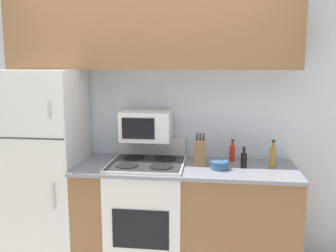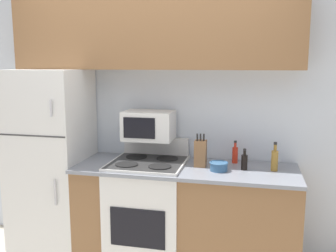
% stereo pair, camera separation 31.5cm
% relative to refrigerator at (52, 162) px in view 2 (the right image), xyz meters
% --- Properties ---
extents(wall_back, '(8.00, 0.05, 2.55)m').
position_rel_refrigerator_xyz_m(wall_back, '(0.94, 0.35, 0.42)').
color(wall_back, silver).
rests_on(wall_back, ground_plane).
extents(lower_cabinets, '(1.89, 0.67, 0.89)m').
position_rel_refrigerator_xyz_m(lower_cabinets, '(1.27, 0.00, -0.41)').
color(lower_cabinets, brown).
rests_on(lower_cabinets, ground_plane).
extents(refrigerator, '(0.66, 0.65, 1.71)m').
position_rel_refrigerator_xyz_m(refrigerator, '(0.00, 0.00, 0.00)').
color(refrigerator, silver).
rests_on(refrigerator, ground_plane).
extents(upper_cabinets, '(2.55, 0.31, 0.63)m').
position_rel_refrigerator_xyz_m(upper_cabinets, '(0.94, 0.17, 1.17)').
color(upper_cabinets, brown).
rests_on(upper_cabinets, refrigerator).
extents(stove, '(0.64, 0.65, 1.08)m').
position_rel_refrigerator_xyz_m(stove, '(0.94, -0.01, -0.38)').
color(stove, silver).
rests_on(stove, ground_plane).
extents(microwave, '(0.44, 0.31, 0.26)m').
position_rel_refrigerator_xyz_m(microwave, '(0.91, 0.14, 0.36)').
color(microwave, silver).
rests_on(microwave, stove).
extents(knife_block, '(0.10, 0.10, 0.29)m').
position_rel_refrigerator_xyz_m(knife_block, '(1.40, 0.03, 0.15)').
color(knife_block, brown).
rests_on(knife_block, lower_cabinets).
extents(bowl, '(0.16, 0.16, 0.07)m').
position_rel_refrigerator_xyz_m(bowl, '(1.56, -0.07, 0.08)').
color(bowl, '#335B84').
rests_on(bowl, lower_cabinets).
extents(bottle_vinegar, '(0.06, 0.06, 0.24)m').
position_rel_refrigerator_xyz_m(bottle_vinegar, '(2.01, 0.03, 0.13)').
color(bottle_vinegar, olive).
rests_on(bottle_vinegar, lower_cabinets).
extents(bottle_soy_sauce, '(0.05, 0.05, 0.18)m').
position_rel_refrigerator_xyz_m(bottle_soy_sauce, '(1.77, 0.00, 0.11)').
color(bottle_soy_sauce, black).
rests_on(bottle_soy_sauce, lower_cabinets).
extents(bottle_hot_sauce, '(0.05, 0.05, 0.20)m').
position_rel_refrigerator_xyz_m(bottle_hot_sauce, '(1.68, 0.21, 0.12)').
color(bottle_hot_sauce, red).
rests_on(bottle_hot_sauce, lower_cabinets).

